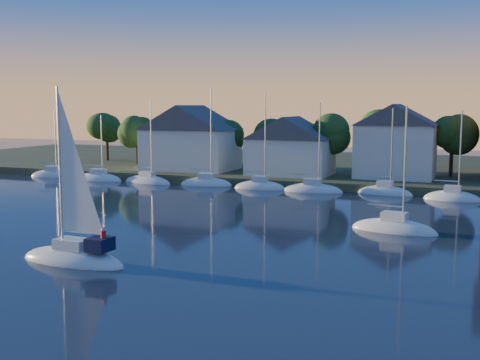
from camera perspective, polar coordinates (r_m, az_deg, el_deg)
The scene contains 10 objects.
ground at distance 31.40m, azimuth -16.68°, elevation -12.95°, with size 260.00×260.00×0.00m, color black.
shoreline_land at distance 100.20m, azimuth 11.13°, elevation 0.88°, with size 160.00×50.00×2.00m, color #323821.
wooden_dock at distance 77.90m, azimuth 7.91°, elevation -0.80°, with size 120.00×3.00×1.00m, color brown.
clubhouse_west at distance 90.66m, azimuth -4.71°, elevation 4.12°, with size 13.65×9.45×9.64m.
clubhouse_centre at distance 83.78m, azimuth 4.82°, elevation 3.32°, with size 11.55×8.40×8.08m.
clubhouse_east at distance 82.69m, azimuth 14.57°, elevation 3.67°, with size 10.50×8.40×9.80m.
tree_line at distance 87.55m, azimuth 11.03°, elevation 4.72°, with size 93.40×5.40×8.90m.
moored_fleet at distance 78.86m, azimuth -1.11°, elevation -0.56°, with size 63.50×2.40×12.05m.
hero_sailboat at distance 42.47m, azimuth -15.44°, elevation -6.85°, with size 8.28×2.96×12.96m.
drifting_sailboat_right at distance 52.69m, azimuth 14.39°, elevation -4.64°, with size 7.64×3.48×11.69m.
Camera 1 is at (18.73, -22.87, 10.60)m, focal length 45.00 mm.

